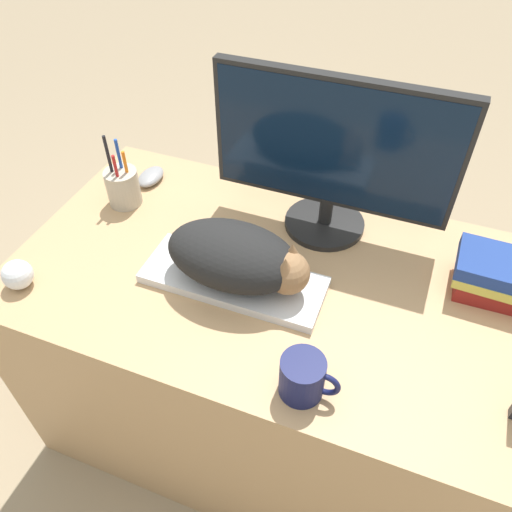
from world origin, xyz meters
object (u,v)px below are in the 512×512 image
(keyboard, at_px, (234,280))
(pen_cup, at_px, (123,186))
(coffee_mug, at_px, (303,377))
(baseball, at_px, (17,275))
(book_stack, at_px, (497,276))
(monitor, at_px, (333,152))
(cat, at_px, (239,257))
(computer_mouse, at_px, (151,177))

(keyboard, relative_size, pen_cup, 2.05)
(coffee_mug, xyz_separation_m, baseball, (-0.73, 0.03, -0.01))
(book_stack, bearing_deg, monitor, 168.70)
(cat, relative_size, pen_cup, 1.60)
(baseball, bearing_deg, coffee_mug, -2.43)
(book_stack, bearing_deg, baseball, -159.94)
(coffee_mug, bearing_deg, pen_cup, 148.49)
(pen_cup, distance_m, baseball, 0.38)
(baseball, bearing_deg, keyboard, 21.69)
(computer_mouse, relative_size, coffee_mug, 0.86)
(monitor, relative_size, baseball, 8.28)
(monitor, relative_size, computer_mouse, 5.71)
(baseball, height_order, book_stack, book_stack)
(monitor, bearing_deg, cat, -114.94)
(book_stack, bearing_deg, computer_mouse, 174.13)
(cat, distance_m, book_stack, 0.61)
(coffee_mug, bearing_deg, baseball, 177.57)
(cat, relative_size, coffee_mug, 2.81)
(monitor, xyz_separation_m, pen_cup, (-0.57, -0.11, -0.18))
(cat, bearing_deg, computer_mouse, 144.08)
(monitor, height_order, book_stack, monitor)
(monitor, xyz_separation_m, baseball, (-0.63, -0.48, -0.20))
(keyboard, distance_m, coffee_mug, 0.33)
(computer_mouse, bearing_deg, cat, -35.92)
(baseball, bearing_deg, monitor, 37.22)
(keyboard, height_order, book_stack, book_stack)
(computer_mouse, bearing_deg, monitor, -1.44)
(coffee_mug, distance_m, book_stack, 0.55)
(computer_mouse, xyz_separation_m, book_stack, (0.99, -0.10, 0.04))
(coffee_mug, height_order, book_stack, book_stack)
(keyboard, xyz_separation_m, monitor, (0.15, 0.29, 0.23))
(computer_mouse, height_order, book_stack, book_stack)
(keyboard, xyz_separation_m, coffee_mug, (0.24, -0.22, 0.04))
(cat, bearing_deg, baseball, -158.93)
(computer_mouse, xyz_separation_m, coffee_mug, (0.65, -0.53, 0.03))
(monitor, bearing_deg, coffee_mug, -79.49)
(keyboard, bearing_deg, cat, 0.00)
(keyboard, height_order, cat, cat)
(computer_mouse, height_order, coffee_mug, coffee_mug)
(pen_cup, xyz_separation_m, baseball, (-0.07, -0.38, -0.02))
(pen_cup, bearing_deg, cat, -22.91)
(coffee_mug, relative_size, baseball, 1.69)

